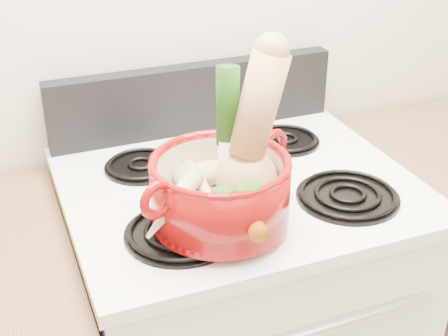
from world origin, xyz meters
name	(u,v)px	position (x,y,z in m)	size (l,w,h in m)	color
cooktop	(238,186)	(0.00, 1.40, 0.93)	(0.78, 0.67, 0.03)	white
control_backsplash	(194,98)	(0.00, 1.70, 1.04)	(0.76, 0.05, 0.18)	black
oven_handle	(304,335)	(0.00, 1.06, 0.78)	(0.02, 0.02, 0.60)	silver
burner_front_left	(181,231)	(-0.19, 1.24, 0.96)	(0.22, 0.22, 0.02)	black
burner_front_right	(348,195)	(0.19, 1.24, 0.96)	(0.22, 0.22, 0.02)	black
burner_back_left	(141,165)	(-0.19, 1.54, 0.96)	(0.17, 0.17, 0.02)	black
burner_back_right	(285,139)	(0.19, 1.54, 0.96)	(0.17, 0.17, 0.02)	black
dutch_oven	(220,191)	(-0.11, 1.24, 1.03)	(0.27, 0.27, 0.13)	maroon
pot_handle_left	(157,200)	(-0.25, 1.18, 1.08)	(0.08, 0.08, 0.02)	maroon
pot_handle_right	(274,146)	(0.03, 1.29, 1.08)	(0.08, 0.08, 0.02)	maroon
squash	(251,131)	(-0.04, 1.24, 1.15)	(0.13, 0.13, 0.31)	tan
leek	(228,133)	(-0.08, 1.27, 1.14)	(0.04, 0.04, 0.29)	silver
ginger	(208,174)	(-0.10, 1.34, 1.02)	(0.09, 0.07, 0.05)	tan
parsnip_0	(189,193)	(-0.16, 1.28, 1.02)	(0.05, 0.05, 0.25)	beige
parsnip_1	(192,205)	(-0.17, 1.23, 1.02)	(0.04, 0.04, 0.18)	beige
parsnip_2	(205,188)	(-0.13, 1.27, 1.03)	(0.04, 0.04, 0.18)	beige
parsnip_3	(172,203)	(-0.21, 1.23, 1.04)	(0.04, 0.04, 0.19)	beige
carrot_0	(228,211)	(-0.11, 1.20, 1.01)	(0.03, 0.03, 0.15)	#BA3409
carrot_1	(217,213)	(-0.13, 1.19, 1.02)	(0.03, 0.03, 0.16)	#BB4009
carrot_2	(244,206)	(-0.08, 1.18, 1.03)	(0.04, 0.04, 0.19)	#CB620A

